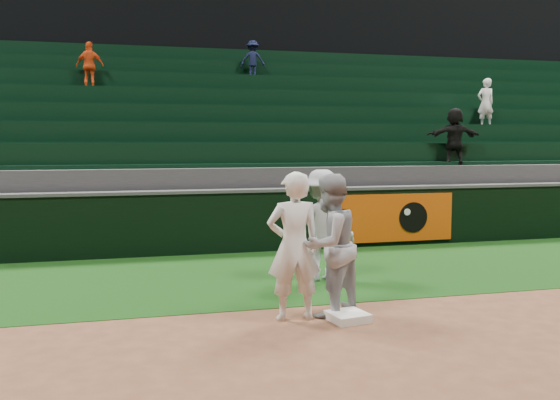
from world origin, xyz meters
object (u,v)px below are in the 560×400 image
object	(u,v)px
first_base	(348,317)
first_baseman	(294,246)
base_coach	(322,225)
baserunner	(329,245)

from	to	relation	value
first_base	first_baseman	size ratio (longest dim) A/B	0.24
first_base	base_coach	world-z (taller)	base_coach
first_base	first_baseman	xyz separation A→B (m)	(-0.63, 0.22, 0.87)
first_baseman	baserunner	bearing A→B (deg)	-167.63
first_base	first_baseman	world-z (taller)	first_baseman
base_coach	baserunner	bearing A→B (deg)	74.55
first_baseman	baserunner	size ratio (longest dim) A/B	1.02
first_base	base_coach	size ratio (longest dim) A/B	0.26
first_baseman	baserunner	world-z (taller)	first_baseman
first_base	baserunner	distance (m)	0.91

